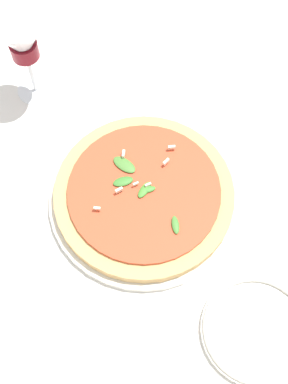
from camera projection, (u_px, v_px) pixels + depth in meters
name	position (u px, v px, depth m)	size (l,w,h in m)	color
ground_plane	(143.00, 223.00, 0.84)	(6.00, 6.00, 0.00)	silver
pizza_arugula_main	(144.00, 196.00, 0.84)	(0.30, 0.30, 0.05)	silver
wine_glass	(22.00, 43.00, 0.85)	(0.08, 0.08, 0.17)	white
side_plate_white	(256.00, 330.00, 0.76)	(0.16, 0.16, 0.02)	silver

